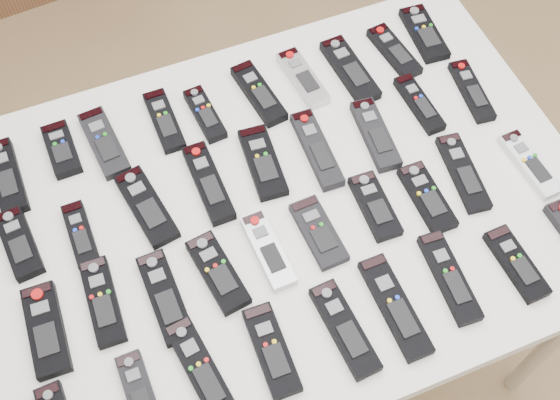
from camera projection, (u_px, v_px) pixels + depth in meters
name	position (u px, v px, depth m)	size (l,w,h in m)	color
ground	(299.00, 321.00, 2.12)	(4.00, 4.00, 0.00)	olive
table	(280.00, 219.00, 1.47)	(1.25, 0.88, 0.78)	white
remote_0	(7.00, 177.00, 1.44)	(0.05, 0.18, 0.02)	black
remote_1	(62.00, 149.00, 1.48)	(0.06, 0.13, 0.02)	black
remote_2	(104.00, 143.00, 1.49)	(0.06, 0.18, 0.02)	black
remote_3	(164.00, 121.00, 1.52)	(0.05, 0.16, 0.02)	black
remote_4	(205.00, 114.00, 1.52)	(0.04, 0.15, 0.02)	black
remote_5	(259.00, 93.00, 1.55)	(0.05, 0.18, 0.02)	black
remote_6	(303.00, 78.00, 1.58)	(0.05, 0.17, 0.02)	#B7B7BC
remote_7	(350.00, 70.00, 1.59)	(0.06, 0.19, 0.02)	black
remote_8	(394.00, 51.00, 1.62)	(0.05, 0.16, 0.02)	black
remote_9	(424.00, 34.00, 1.65)	(0.06, 0.17, 0.02)	black
remote_10	(19.00, 244.00, 1.36)	(0.05, 0.15, 0.02)	black
remote_11	(81.00, 236.00, 1.37)	(0.04, 0.15, 0.02)	black
remote_12	(147.00, 207.00, 1.41)	(0.06, 0.19, 0.02)	black
remote_13	(209.00, 183.00, 1.43)	(0.05, 0.19, 0.02)	black
remote_14	(263.00, 162.00, 1.46)	(0.06, 0.17, 0.02)	black
remote_15	(317.00, 149.00, 1.47)	(0.05, 0.20, 0.02)	black
remote_16	(375.00, 134.00, 1.49)	(0.05, 0.18, 0.02)	black
remote_17	(419.00, 104.00, 1.54)	(0.04, 0.16, 0.02)	black
remote_18	(472.00, 91.00, 1.56)	(0.04, 0.17, 0.02)	black
remote_19	(46.00, 330.00, 1.27)	(0.06, 0.18, 0.02)	black
remote_20	(103.00, 301.00, 1.30)	(0.05, 0.18, 0.02)	black
remote_21	(165.00, 297.00, 1.31)	(0.06, 0.19, 0.02)	black
remote_22	(218.00, 272.00, 1.33)	(0.06, 0.17, 0.02)	black
remote_23	(268.00, 250.00, 1.36)	(0.05, 0.17, 0.02)	#B7B7BC
remote_24	(319.00, 232.00, 1.38)	(0.06, 0.15, 0.02)	black
remote_25	(375.00, 206.00, 1.41)	(0.06, 0.15, 0.02)	black
remote_26	(427.00, 197.00, 1.42)	(0.06, 0.16, 0.02)	black
remote_27	(463.00, 173.00, 1.45)	(0.05, 0.19, 0.02)	black
remote_28	(530.00, 164.00, 1.46)	(0.05, 0.17, 0.02)	silver
remote_30	(140.00, 395.00, 1.21)	(0.05, 0.15, 0.02)	black
remote_31	(202.00, 371.00, 1.23)	(0.05, 0.21, 0.02)	black
remote_32	(272.00, 350.00, 1.25)	(0.06, 0.17, 0.02)	black
remote_33	(345.00, 329.00, 1.27)	(0.05, 0.19, 0.02)	black
remote_34	(395.00, 307.00, 1.30)	(0.05, 0.21, 0.02)	black
remote_35	(449.00, 277.00, 1.32)	(0.05, 0.19, 0.02)	black
remote_36	(516.00, 264.00, 1.34)	(0.05, 0.16, 0.02)	black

